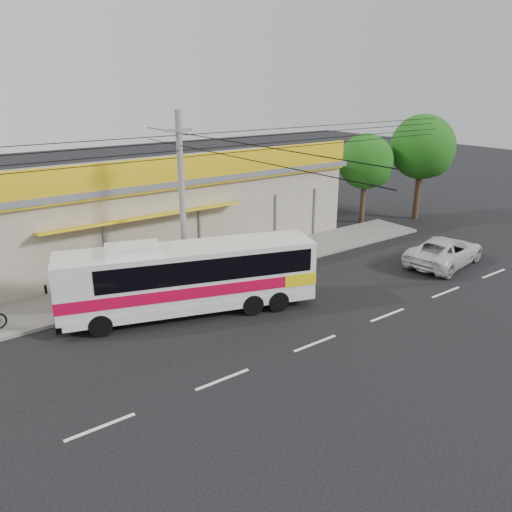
{
  "coord_description": "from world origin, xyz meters",
  "views": [
    {
      "loc": [
        -11.23,
        -14.32,
        9.04
      ],
      "look_at": [
        0.58,
        2.0,
        2.0
      ],
      "focal_mm": 35.0,
      "sensor_mm": 36.0,
      "label": 1
    }
  ],
  "objects_px": {
    "utility_pole": "(179,145)",
    "tree_near": "(424,149)",
    "white_car": "(445,251)",
    "coach_bus": "(193,274)",
    "tree_far": "(367,163)",
    "motorbike_red": "(118,277)"
  },
  "relations": [
    {
      "from": "motorbike_red",
      "to": "utility_pole",
      "type": "xyz_separation_m",
      "value": [
        2.29,
        -2.27,
        5.94
      ]
    },
    {
      "from": "white_car",
      "to": "tree_far",
      "type": "relative_size",
      "value": 0.88
    },
    {
      "from": "white_car",
      "to": "utility_pole",
      "type": "bearing_deg",
      "value": 61.41
    },
    {
      "from": "tree_far",
      "to": "coach_bus",
      "type": "bearing_deg",
      "value": -161.06
    },
    {
      "from": "motorbike_red",
      "to": "tree_near",
      "type": "xyz_separation_m",
      "value": [
        21.68,
        -0.01,
        4.13
      ]
    },
    {
      "from": "coach_bus",
      "to": "tree_near",
      "type": "distance_m",
      "value": 20.64
    },
    {
      "from": "coach_bus",
      "to": "tree_far",
      "type": "relative_size",
      "value": 1.76
    },
    {
      "from": "utility_pole",
      "to": "tree_near",
      "type": "bearing_deg",
      "value": 6.67
    },
    {
      "from": "motorbike_red",
      "to": "tree_near",
      "type": "relative_size",
      "value": 0.28
    },
    {
      "from": "tree_far",
      "to": "white_car",
      "type": "bearing_deg",
      "value": -108.7
    },
    {
      "from": "motorbike_red",
      "to": "tree_far",
      "type": "xyz_separation_m",
      "value": [
        17.85,
        1.47,
        3.35
      ]
    },
    {
      "from": "motorbike_red",
      "to": "tree_far",
      "type": "height_order",
      "value": "tree_far"
    },
    {
      "from": "utility_pole",
      "to": "tree_near",
      "type": "relative_size",
      "value": 4.8
    },
    {
      "from": "coach_bus",
      "to": "tree_far",
      "type": "height_order",
      "value": "tree_far"
    },
    {
      "from": "coach_bus",
      "to": "white_car",
      "type": "distance_m",
      "value": 13.69
    },
    {
      "from": "motorbike_red",
      "to": "tree_far",
      "type": "distance_m",
      "value": 18.22
    },
    {
      "from": "tree_near",
      "to": "tree_far",
      "type": "distance_m",
      "value": 4.18
    },
    {
      "from": "white_car",
      "to": "utility_pole",
      "type": "xyz_separation_m",
      "value": [
        -12.8,
        4.4,
        5.88
      ]
    },
    {
      "from": "motorbike_red",
      "to": "white_car",
      "type": "bearing_deg",
      "value": -97.91
    },
    {
      "from": "white_car",
      "to": "utility_pole",
      "type": "relative_size",
      "value": 0.15
    },
    {
      "from": "utility_pole",
      "to": "tree_far",
      "type": "relative_size",
      "value": 5.73
    },
    {
      "from": "utility_pole",
      "to": "motorbike_red",
      "type": "bearing_deg",
      "value": 135.16
    }
  ]
}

